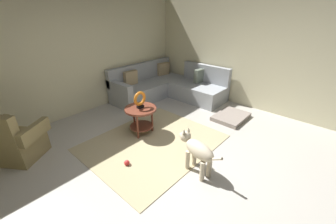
{
  "coord_description": "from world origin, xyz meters",
  "views": [
    {
      "loc": [
        -2.03,
        -1.63,
        2.18
      ],
      "look_at": [
        0.45,
        0.6,
        0.55
      ],
      "focal_mm": 22.22,
      "sensor_mm": 36.0,
      "label": 1
    }
  ],
  "objects_px": {
    "sectional_couch": "(167,87)",
    "dog_toy_ball": "(127,163)",
    "dog": "(197,150)",
    "armchair": "(15,142)",
    "side_table": "(141,114)",
    "torus_sculpture": "(140,99)",
    "dog_bed_mat": "(231,117)"
  },
  "relations": [
    {
      "from": "side_table",
      "to": "dog_bed_mat",
      "type": "distance_m",
      "value": 2.05
    },
    {
      "from": "dog",
      "to": "sectional_couch",
      "type": "bearing_deg",
      "value": 61.8
    },
    {
      "from": "armchair",
      "to": "dog_toy_ball",
      "type": "distance_m",
      "value": 1.79
    },
    {
      "from": "armchair",
      "to": "dog_bed_mat",
      "type": "xyz_separation_m",
      "value": [
        3.59,
        -1.91,
        -0.28
      ]
    },
    {
      "from": "armchair",
      "to": "side_table",
      "type": "height_order",
      "value": "armchair"
    },
    {
      "from": "dog",
      "to": "dog_toy_ball",
      "type": "distance_m",
      "value": 1.12
    },
    {
      "from": "side_table",
      "to": "torus_sculpture",
      "type": "height_order",
      "value": "torus_sculpture"
    },
    {
      "from": "sectional_couch",
      "to": "side_table",
      "type": "height_order",
      "value": "sectional_couch"
    },
    {
      "from": "sectional_couch",
      "to": "dog",
      "type": "distance_m",
      "value": 3.02
    },
    {
      "from": "side_table",
      "to": "dog_toy_ball",
      "type": "xyz_separation_m",
      "value": [
        -0.81,
        -0.55,
        -0.37
      ]
    },
    {
      "from": "armchair",
      "to": "dog",
      "type": "relative_size",
      "value": 1.19
    },
    {
      "from": "torus_sculpture",
      "to": "dog_toy_ball",
      "type": "distance_m",
      "value": 1.18
    },
    {
      "from": "armchair",
      "to": "dog_toy_ball",
      "type": "relative_size",
      "value": 11.29
    },
    {
      "from": "dog_bed_mat",
      "to": "dog_toy_ball",
      "type": "distance_m",
      "value": 2.58
    },
    {
      "from": "armchair",
      "to": "dog",
      "type": "height_order",
      "value": "armchair"
    },
    {
      "from": "sectional_couch",
      "to": "dog_toy_ball",
      "type": "bearing_deg",
      "value": -150.31
    },
    {
      "from": "armchair",
      "to": "dog",
      "type": "xyz_separation_m",
      "value": [
        1.67,
        -2.29,
        0.05
      ]
    },
    {
      "from": "torus_sculpture",
      "to": "dog_toy_ball",
      "type": "bearing_deg",
      "value": -145.48
    },
    {
      "from": "armchair",
      "to": "dog_bed_mat",
      "type": "distance_m",
      "value": 4.07
    },
    {
      "from": "dog_toy_ball",
      "to": "sectional_couch",
      "type": "bearing_deg",
      "value": 29.69
    },
    {
      "from": "dog",
      "to": "dog_toy_ball",
      "type": "xyz_separation_m",
      "value": [
        -0.62,
        0.87,
        -0.33
      ]
    },
    {
      "from": "dog",
      "to": "dog_toy_ball",
      "type": "relative_size",
      "value": 9.5
    },
    {
      "from": "sectional_couch",
      "to": "armchair",
      "type": "relative_size",
      "value": 2.25
    },
    {
      "from": "sectional_couch",
      "to": "armchair",
      "type": "distance_m",
      "value": 3.6
    },
    {
      "from": "dog",
      "to": "side_table",
      "type": "bearing_deg",
      "value": 94.05
    },
    {
      "from": "dog_bed_mat",
      "to": "dog_toy_ball",
      "type": "xyz_separation_m",
      "value": [
        -2.53,
        0.48,
        -0.0
      ]
    },
    {
      "from": "dog_bed_mat",
      "to": "dog",
      "type": "relative_size",
      "value": 0.95
    },
    {
      "from": "torus_sculpture",
      "to": "armchair",
      "type": "bearing_deg",
      "value": 154.94
    },
    {
      "from": "side_table",
      "to": "dog_toy_ball",
      "type": "height_order",
      "value": "side_table"
    },
    {
      "from": "torus_sculpture",
      "to": "dog_bed_mat",
      "type": "bearing_deg",
      "value": -30.93
    },
    {
      "from": "side_table",
      "to": "armchair",
      "type": "bearing_deg",
      "value": 154.94
    },
    {
      "from": "dog_bed_mat",
      "to": "dog",
      "type": "xyz_separation_m",
      "value": [
        -1.92,
        -0.39,
        0.33
      ]
    }
  ]
}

